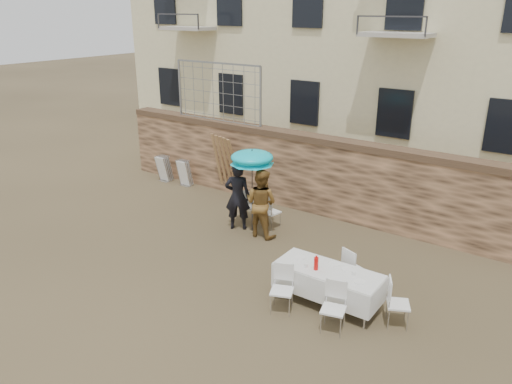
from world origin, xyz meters
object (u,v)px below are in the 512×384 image
Objects in this scene: banquet_table at (328,271)px; table_chair_front_left at (282,290)px; table_chair_front_right at (333,308)px; chair_stack_left at (167,167)px; couple_chair_right at (271,211)px; couple_chair_left at (250,205)px; table_chair_back at (354,269)px; woman_dress at (261,203)px; table_chair_side at (398,303)px; umbrella at (252,160)px; chair_stack_right at (186,172)px; man_suit at (238,196)px; soda_bottle at (316,264)px.

banquet_table is 0.99m from table_chair_front_left.
chair_stack_left is (-8.53, 4.42, -0.02)m from table_chair_front_right.
couple_chair_right and table_chair_front_right have the same top height.
couple_chair_left is at bearing 146.29° from banquet_table.
table_chair_front_right and table_chair_back have the same top height.
table_chair_side is at bearing 156.35° from woman_dress.
chair_stack_left is at bearing -3.93° from couple_chair_right.
table_chair_side is 1.04× the size of chair_stack_left.
couple_chair_right is 1.00× the size of table_chair_front_right.
table_chair_front_right is 1.58m from table_chair_back.
umbrella is at bearing 123.56° from couple_chair_left.
woman_dress is 1.96× the size of chair_stack_right.
soda_bottle is at bearing 119.80° from man_suit.
man_suit is 4.75m from chair_stack_left.
table_chair_back is 7.87m from chair_stack_right.
woman_dress is at bearing 150.33° from man_suit.
banquet_table is at bearing 29.23° from table_chair_front_left.
man_suit reaches higher than couple_chair_left.
soda_bottle is at bearing 124.98° from table_chair_front_right.
woman_dress is 5.45m from chair_stack_left.
banquet_table is 8.08× the size of soda_bottle.
chair_stack_left is at bearing 2.83° from table_chair_back.
couple_chair_right is at bearing 104.31° from table_chair_front_left.
man_suit is at bearing 149.47° from soda_bottle.
soda_bottle is (2.70, -2.03, 0.00)m from woman_dress.
umbrella is 2.16× the size of table_chair_side.
couple_chair_left is 4.18m from table_chair_back.
man_suit is 0.87× the size of banquet_table.
table_chair_front_left is at bearing 125.68° from couple_chair_left.
banquet_table is at bearing 138.22° from couple_chair_left.
couple_chair_right is 3.83m from banquet_table.
table_chair_front_left is 2.17m from table_chair_side.
woman_dress is 6.92× the size of soda_bottle.
chair_stack_left is at bearing -51.87° from man_suit.
banquet_table is 8.02m from chair_stack_right.
table_chair_front_right is at bearing -36.10° from umbrella.
couple_chair_right is at bearing -16.49° from chair_stack_right.
man_suit is 1.12m from umbrella.
umbrella is 4.09m from table_chair_front_left.
couple_chair_right is (0.70, 0.00, 0.00)m from couple_chair_left.
banquet_table is (3.25, -1.98, -1.23)m from umbrella.
chair_stack_right reaches higher than banquet_table.
soda_bottle is at bearing 89.23° from table_chair_back.
table_chair_back is 1.04× the size of chair_stack_left.
man_suit is at bearing -1.11° from woman_dress.
man_suit is at bearing 81.92° from couple_chair_left.
couple_chair_right is at bearing 56.31° from umbrella.
banquet_table is (3.65, -1.88, -0.18)m from man_suit.
woman_dress is at bearing 104.96° from couple_chair_right.
chair_stack_left is at bearing 138.18° from table_chair_front_right.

